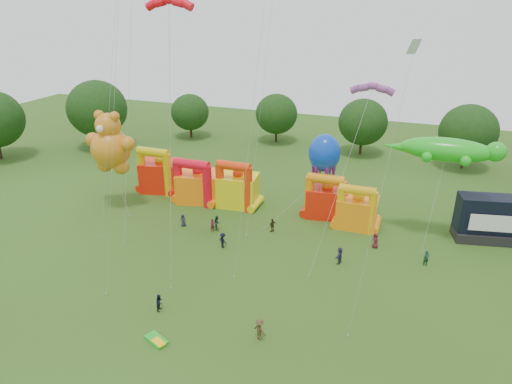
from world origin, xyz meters
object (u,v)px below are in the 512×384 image
(gecko_kite, at_px, (442,169))
(octopus_kite, at_px, (303,189))
(bouncy_castle_2, at_px, (237,188))
(teddy_bear_kite, at_px, (112,153))
(spectator_4, at_px, (272,225))
(spectator_0, at_px, (183,220))
(stage_trailer, at_px, (495,220))
(bouncy_castle_0, at_px, (160,174))

(gecko_kite, distance_m, octopus_kite, 15.68)
(bouncy_castle_2, height_order, teddy_bear_kite, teddy_bear_kite)
(octopus_kite, distance_m, spectator_4, 6.03)
(bouncy_castle_2, height_order, gecko_kite, gecko_kite)
(teddy_bear_kite, xyz_separation_m, spectator_4, (20.90, 0.27, -6.46))
(octopus_kite, relative_size, spectator_4, 6.07)
(spectator_0, relative_size, spectator_4, 0.92)
(teddy_bear_kite, height_order, spectator_4, teddy_bear_kite)
(gecko_kite, bearing_deg, teddy_bear_kite, -173.41)
(gecko_kite, xyz_separation_m, octopus_kite, (-15.00, 0.51, -4.54))
(bouncy_castle_2, bearing_deg, gecko_kite, -2.89)
(teddy_bear_kite, height_order, octopus_kite, teddy_bear_kite)
(bouncy_castle_2, relative_size, stage_trailer, 0.75)
(stage_trailer, height_order, spectator_0, stage_trailer)
(stage_trailer, relative_size, spectator_0, 5.51)
(bouncy_castle_0, relative_size, spectator_4, 3.91)
(bouncy_castle_0, bearing_deg, spectator_4, -18.97)
(spectator_0, distance_m, spectator_4, 10.66)
(gecko_kite, height_order, octopus_kite, gecko_kite)
(gecko_kite, height_order, spectator_4, gecko_kite)
(stage_trailer, relative_size, teddy_bear_kite, 0.68)
(spectator_4, bearing_deg, stage_trailer, 135.68)
(bouncy_castle_0, xyz_separation_m, spectator_4, (18.58, -6.39, -1.66))
(teddy_bear_kite, relative_size, spectator_0, 8.14)
(stage_trailer, xyz_separation_m, teddy_bear_kite, (-44.62, -6.81, 4.79))
(bouncy_castle_2, xyz_separation_m, teddy_bear_kite, (-14.38, -5.61, 4.85))
(bouncy_castle_0, relative_size, teddy_bear_kite, 0.52)
(bouncy_castle_2, bearing_deg, spectator_0, -117.03)
(teddy_bear_kite, relative_size, spectator_4, 7.50)
(bouncy_castle_0, xyz_separation_m, spectator_0, (8.16, -8.67, -1.73))
(octopus_kite, bearing_deg, teddy_bear_kite, -168.03)
(bouncy_castle_2, xyz_separation_m, gecko_kite, (23.81, -1.20, 6.01))
(gecko_kite, distance_m, spectator_4, 19.35)
(stage_trailer, xyz_separation_m, octopus_kite, (-21.42, -1.89, 1.41))
(bouncy_castle_0, bearing_deg, gecko_kite, -3.57)
(bouncy_castle_2, height_order, spectator_4, bouncy_castle_2)
(teddy_bear_kite, relative_size, gecko_kite, 1.03)
(teddy_bear_kite, xyz_separation_m, gecko_kite, (38.20, 4.41, 1.16))
(stage_trailer, distance_m, spectator_4, 24.66)
(bouncy_castle_2, bearing_deg, teddy_bear_kite, -158.68)
(stage_trailer, bearing_deg, teddy_bear_kite, -171.32)
(bouncy_castle_2, distance_m, spectator_4, 8.58)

